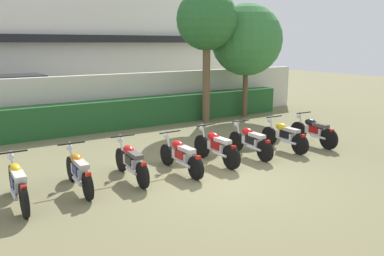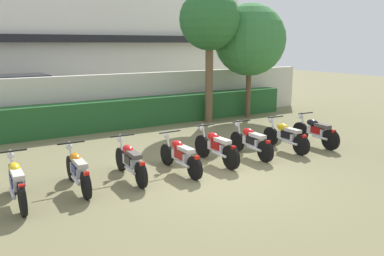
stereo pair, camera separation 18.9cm
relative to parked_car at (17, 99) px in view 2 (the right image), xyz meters
The scene contains 15 objects.
ground 10.19m from the parked_car, 72.14° to the right, with size 60.00×60.00×0.00m, color olive.
building 6.72m from the parked_car, 60.57° to the left, with size 19.73×6.50×6.36m.
compound_wall 4.01m from the parked_car, 39.04° to the right, with size 18.75×0.30×1.97m, color beige.
hedge_row 4.50m from the parked_car, 46.01° to the right, with size 15.00×0.70×1.08m, color #235628.
parked_car is the anchor object (origin of this frame).
tree_near_inspector 8.25m from the parked_car, 30.47° to the right, with size 2.35×2.35×5.18m.
tree_far_side 9.74m from the parked_car, 24.42° to the right, with size 2.96×2.96×4.73m.
motorcycle_in_row_0 8.85m from the parked_car, 97.57° to the right, with size 0.60×1.93×0.98m.
motorcycle_in_row_1 8.60m from the parked_car, 89.53° to the right, with size 0.60×1.88×0.95m.
motorcycle_in_row_2 8.68m from the parked_car, 81.41° to the right, with size 0.60×1.93×0.95m.
motorcycle_in_row_3 9.12m from the parked_car, 73.91° to the right, with size 0.60×1.89×0.94m.
motorcycle_in_row_4 9.39m from the parked_car, 66.86° to the right, with size 0.60×1.90×0.97m.
motorcycle_in_row_5 9.91m from the parked_car, 60.45° to the right, with size 0.60×1.83×0.95m.
motorcycle_in_row_6 10.63m from the parked_car, 54.46° to the right, with size 0.60×1.84×0.95m.
motorcycle_in_row_7 11.41m from the parked_car, 49.96° to the right, with size 0.60×1.85×0.97m.
Camera 2 is at (-5.04, -6.98, 3.11)m, focal length 36.02 mm.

